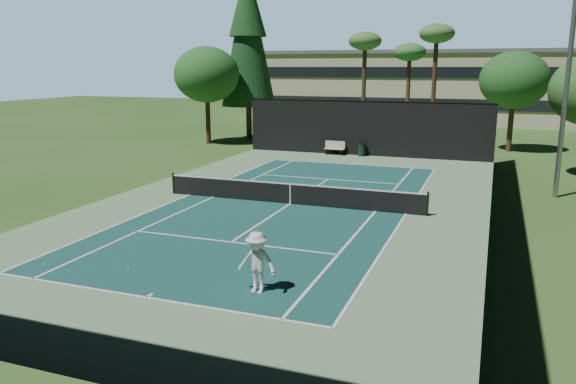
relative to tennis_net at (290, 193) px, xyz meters
name	(u,v)px	position (x,y,z in m)	size (l,w,h in m)	color
ground	(290,204)	(0.00, 0.00, -0.56)	(160.00, 160.00, 0.00)	#2F541F
apron_slab	(290,204)	(0.00, 0.00, -0.55)	(18.00, 32.00, 0.01)	#688B61
court_surface	(290,204)	(0.00, 0.00, -0.55)	(10.97, 23.77, 0.01)	#164943
court_lines	(290,204)	(0.00, 0.00, -0.54)	(11.07, 23.87, 0.01)	white
tennis_net	(290,193)	(0.00, 0.00, 0.00)	(12.90, 0.10, 1.10)	black
fence	(291,162)	(0.00, 0.06, 1.45)	(18.04, 32.05, 4.03)	black
player	(257,262)	(2.79, -10.41, 0.36)	(1.18, 0.68, 1.83)	white
tennis_ball_a	(129,269)	(-1.80, -10.20, -0.52)	(0.07, 0.07, 0.07)	#B4D02F
tennis_ball_b	(238,188)	(-3.83, 2.25, -0.53)	(0.06, 0.06, 0.06)	#C5D831
tennis_ball_c	(299,185)	(-0.99, 4.11, -0.52)	(0.07, 0.07, 0.07)	#E0F136
tennis_ball_d	(214,175)	(-6.78, 5.13, -0.53)	(0.06, 0.06, 0.06)	#E4EE36
park_bench	(335,147)	(-2.19, 15.63, -0.01)	(1.50, 0.45, 1.02)	beige
trash_bin	(362,150)	(-0.15, 15.68, -0.08)	(0.56, 0.56, 0.95)	black
pine_tree	(248,30)	(-12.00, 22.00, 9.00)	(4.80, 4.80, 15.00)	#422F1C
palm_a	(365,45)	(-2.00, 24.00, 7.63)	(2.80, 2.80, 9.32)	#42311C
palm_b	(410,56)	(1.50, 26.00, 6.80)	(2.80, 2.80, 8.42)	#492F1F
palm_c	(437,39)	(4.00, 23.00, 8.05)	(2.80, 2.80, 9.77)	#43291C
decid_tree_a	(514,80)	(10.00, 22.00, 4.86)	(5.12, 5.12, 7.62)	#4B3120
decid_tree_c	(207,75)	(-14.00, 18.00, 5.21)	(5.44, 5.44, 8.09)	#452A1D
campus_building	(420,85)	(0.00, 45.98, 3.65)	(40.50, 12.50, 8.30)	#BAB190
light_pole	(569,66)	(12.00, 6.00, 5.90)	(0.90, 0.25, 12.22)	gray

